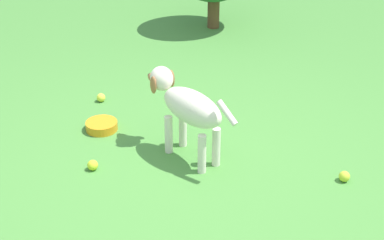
% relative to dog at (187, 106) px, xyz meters
% --- Properties ---
extents(ground, '(14.00, 14.00, 0.00)m').
position_rel_dog_xyz_m(ground, '(0.16, 0.23, -0.35)').
color(ground, '#478438').
extents(dog, '(0.21, 0.80, 0.54)m').
position_rel_dog_xyz_m(dog, '(0.00, 0.00, 0.00)').
color(dog, silver).
rests_on(dog, ground).
extents(tennis_ball_0, '(0.07, 0.07, 0.07)m').
position_rel_dog_xyz_m(tennis_ball_0, '(0.03, -1.01, -0.32)').
color(tennis_ball_0, '#D8E03C').
rests_on(tennis_ball_0, ground).
extents(tennis_ball_1, '(0.07, 0.07, 0.07)m').
position_rel_dog_xyz_m(tennis_ball_1, '(-0.55, 0.81, -0.32)').
color(tennis_ball_1, '#BFD633').
rests_on(tennis_ball_1, ground).
extents(tennis_ball_2, '(0.07, 0.07, 0.07)m').
position_rel_dog_xyz_m(tennis_ball_2, '(-0.48, -0.32, -0.32)').
color(tennis_ball_2, '#C2D733').
rests_on(tennis_ball_2, ground).
extents(tennis_ball_3, '(0.07, 0.07, 0.07)m').
position_rel_dog_xyz_m(tennis_ball_3, '(0.55, -0.24, -0.32)').
color(tennis_ball_3, '#CBE22B').
rests_on(tennis_ball_3, ground).
extents(water_bowl, '(0.22, 0.22, 0.06)m').
position_rel_dog_xyz_m(water_bowl, '(0.25, -0.63, -0.32)').
color(water_bowl, orange).
rests_on(water_bowl, ground).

